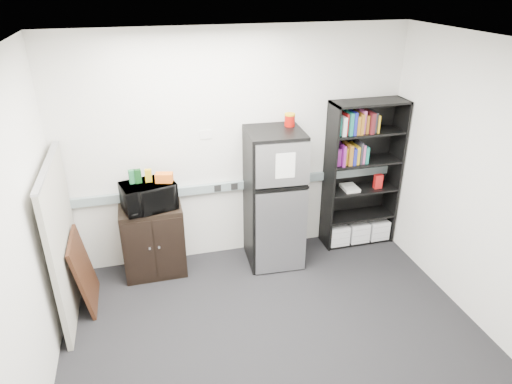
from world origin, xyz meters
TOP-DOWN VIEW (x-y plane):
  - floor at (0.00, 0.00)m, footprint 4.00×4.00m
  - wall_back at (0.00, 1.75)m, footprint 4.00×0.02m
  - wall_right at (2.00, 0.00)m, footprint 0.02×3.50m
  - wall_left at (-2.00, 0.00)m, footprint 0.02×3.50m
  - ceiling at (0.00, 0.00)m, footprint 4.00×3.50m
  - electrical_raceway at (0.00, 1.72)m, footprint 3.92×0.05m
  - wall_note at (-0.35, 1.74)m, footprint 0.14×0.00m
  - bookshelf at (1.53, 1.57)m, footprint 0.90×0.34m
  - cubicle_partition at (-1.90, 1.08)m, footprint 0.06×1.30m
  - cabinet at (-1.04, 1.50)m, footprint 0.68×0.45m
  - microwave at (-1.04, 1.48)m, footprint 0.62×0.50m
  - snack_box_a at (-1.18, 1.52)m, footprint 0.08×0.06m
  - snack_box_b at (-1.13, 1.52)m, footprint 0.08×0.06m
  - snack_box_c at (-1.02, 1.52)m, footprint 0.07×0.05m
  - snack_bag at (-0.86, 1.47)m, footprint 0.20×0.14m
  - refrigerator at (0.36, 1.42)m, footprint 0.65×0.67m
  - coffee_can at (0.56, 1.55)m, footprint 0.12×0.12m
  - framed_poster at (-1.77, 1.12)m, footprint 0.17×0.63m

SIDE VIEW (x-z plane):
  - floor at x=0.00m, z-range 0.00..0.00m
  - framed_poster at x=-1.77m, z-range 0.00..0.80m
  - cabinet at x=-1.04m, z-range 0.00..0.85m
  - cubicle_partition at x=-1.90m, z-range 0.00..1.62m
  - refrigerator at x=0.36m, z-range 0.00..1.64m
  - electrical_raceway at x=0.00m, z-range 0.85..0.95m
  - bookshelf at x=1.53m, z-range -0.01..1.84m
  - microwave at x=-1.04m, z-range 0.85..1.15m
  - snack_bag at x=-0.86m, z-range 1.15..1.25m
  - snack_box_c at x=-1.02m, z-range 1.15..1.29m
  - snack_box_a at x=-1.18m, z-range 1.15..1.30m
  - snack_box_b at x=-1.13m, z-range 1.15..1.30m
  - wall_back at x=0.00m, z-range 0.00..2.70m
  - wall_right at x=2.00m, z-range 0.00..2.70m
  - wall_left at x=-2.00m, z-range 0.00..2.70m
  - wall_note at x=-0.35m, z-range 1.50..1.60m
  - coffee_can at x=0.56m, z-range 1.64..1.80m
  - ceiling at x=0.00m, z-range 2.69..2.71m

